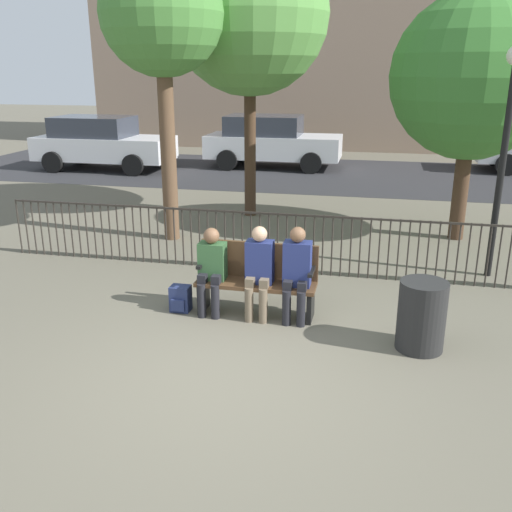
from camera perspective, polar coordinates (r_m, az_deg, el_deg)
The scene contains 15 objects.
ground_plane at distance 6.05m, azimuth -3.30°, elevation -11.96°, with size 80.00×80.00×0.00m, color #605B4C.
park_bench at distance 7.33m, azimuth 0.13°, elevation -2.13°, with size 1.53×0.45×0.92m.
seated_person_0 at distance 7.29m, azimuth -4.48°, elevation -1.03°, with size 0.34×0.39×1.14m.
seated_person_1 at distance 7.14m, azimuth 0.30°, elevation -1.19°, with size 0.34×0.39×1.19m.
seated_person_2 at distance 7.06m, azimuth 4.08°, elevation -1.37°, with size 0.34×0.39×1.21m.
backpack at distance 7.55m, azimuth -7.57°, elevation -4.26°, with size 0.26×0.24×0.34m.
fence_railing at distance 8.79m, azimuth 2.20°, elevation 1.87°, with size 9.01×0.03×0.95m.
tree_0 at distance 10.92m, azimuth 20.91°, elevation 16.37°, with size 2.85×2.85×4.33m.
tree_1 at distance 12.09m, azimuth -0.64°, elevation 23.00°, with size 3.14×3.14×5.62m.
tree_2 at distance 10.41m, azimuth -9.41°, elevation 22.53°, with size 2.08×2.08×4.95m.
lamp_post at distance 9.04m, azimuth 23.83°, elevation 11.69°, with size 0.28×0.28×3.35m.
street_surface at distance 17.36m, azimuth 7.36°, elevation 8.10°, with size 24.00×6.00×0.01m.
parked_car_0 at distance 18.36m, azimuth 1.50°, elevation 11.45°, with size 4.20×1.94×1.62m.
parked_car_2 at distance 18.61m, azimuth -15.19°, elevation 10.92°, with size 4.20×1.94×1.62m.
trash_bin at distance 6.69m, azimuth 16.22°, elevation -5.76°, with size 0.54×0.54×0.81m.
Camera 1 is at (1.44, -5.03, 3.06)m, focal length 40.00 mm.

